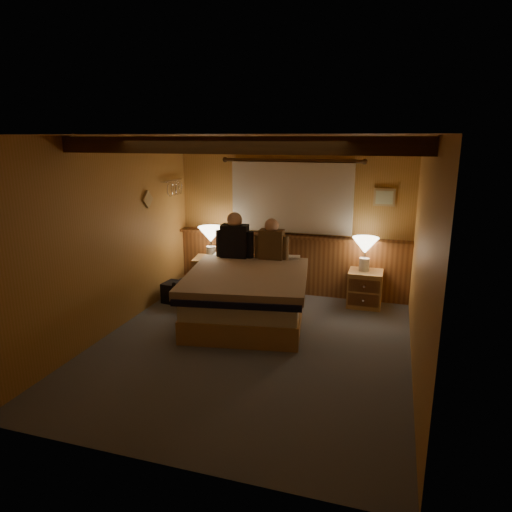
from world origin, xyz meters
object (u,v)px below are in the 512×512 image
at_px(lamp_left, 211,236).
at_px(person_right, 272,242).
at_px(bed, 248,294).
at_px(nightstand_right, 365,289).
at_px(lamp_right, 365,248).
at_px(person_left, 235,239).
at_px(duffel_bag, 180,293).
at_px(nightstand_left, 211,275).

distance_m(lamp_left, person_right, 1.02).
relative_size(bed, person_right, 3.52).
bearing_deg(person_right, nightstand_right, 7.95).
distance_m(lamp_left, lamp_right, 2.32).
distance_m(person_left, person_right, 0.55).
bearing_deg(person_left, person_right, 1.81).
bearing_deg(duffel_bag, lamp_left, 70.80).
bearing_deg(nightstand_right, nightstand_left, -178.77).
distance_m(lamp_right, person_right, 1.33).
xyz_separation_m(bed, duffel_bag, (-1.15, 0.29, -0.19)).
distance_m(lamp_right, duffel_bag, 2.77).
height_order(bed, person_right, person_right).
bearing_deg(lamp_right, person_right, -167.99).
height_order(person_right, duffel_bag, person_right).
height_order(nightstand_left, person_right, person_right).
height_order(nightstand_right, person_right, person_right).
height_order(lamp_left, person_right, person_right).
xyz_separation_m(person_left, person_right, (0.54, 0.06, -0.03)).
bearing_deg(lamp_right, lamp_left, -177.01).
xyz_separation_m(nightstand_left, duffel_bag, (-0.24, -0.61, -0.12)).
distance_m(lamp_left, person_left, 0.52).
distance_m(nightstand_left, person_left, 0.87).
distance_m(nightstand_left, lamp_right, 2.42).
distance_m(nightstand_right, person_left, 2.02).
relative_size(nightstand_left, nightstand_right, 1.11).
bearing_deg(lamp_left, person_left, -24.97).
xyz_separation_m(person_right, duffel_bag, (-1.28, -0.42, -0.76)).
xyz_separation_m(nightstand_left, lamp_left, (0.03, -0.04, 0.63)).
height_order(bed, nightstand_left, bed).
bearing_deg(nightstand_right, duffel_bag, -165.78).
distance_m(bed, person_left, 0.97).
bearing_deg(duffel_bag, nightstand_right, 20.16).
bearing_deg(person_right, duffel_bag, -164.38).
bearing_deg(nightstand_left, lamp_right, -8.24).
relative_size(nightstand_right, person_left, 0.75).
xyz_separation_m(bed, nightstand_left, (-0.91, 0.90, -0.07)).
relative_size(nightstand_left, lamp_left, 1.15).
distance_m(nightstand_left, duffel_bag, 0.67).
relative_size(bed, duffel_bag, 4.16).
relative_size(bed, lamp_left, 4.36).
relative_size(nightstand_left, person_right, 0.93).
bearing_deg(duffel_bag, bed, -7.94).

